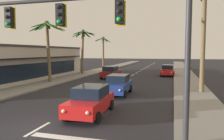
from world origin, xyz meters
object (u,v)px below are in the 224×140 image
at_px(sedan_parked_nearest_kerb, 168,70).
at_px(sedan_oncoming_far, 111,72).
at_px(traffic_signal_mast, 97,24).
at_px(palm_left_second, 48,37).
at_px(palm_left_farthest, 103,46).
at_px(storefront_strip_left, 19,63).
at_px(palm_right_second, 204,20).
at_px(sedan_third_in_queue, 118,85).
at_px(sedan_lead_at_stop_bar, 91,100).
at_px(palm_left_third, 83,41).

bearing_deg(sedan_parked_nearest_kerb, sedan_oncoming_far, -144.79).
relative_size(traffic_signal_mast, palm_left_second, 1.45).
height_order(palm_left_farthest, storefront_strip_left, palm_left_farthest).
height_order(traffic_signal_mast, storefront_strip_left, traffic_signal_mast).
relative_size(traffic_signal_mast, sedan_parked_nearest_kerb, 2.35).
relative_size(sedan_oncoming_far, palm_right_second, 0.49).
bearing_deg(sedan_oncoming_far, sedan_third_in_queue, -70.98).
distance_m(traffic_signal_mast, sedan_parked_nearest_kerb, 26.14).
distance_m(sedan_parked_nearest_kerb, palm_right_second, 15.20).
distance_m(sedan_parked_nearest_kerb, palm_left_farthest, 16.13).
distance_m(sedan_lead_at_stop_bar, palm_left_second, 15.33).
xyz_separation_m(palm_left_third, palm_right_second, (16.42, -12.32, 1.07)).
distance_m(traffic_signal_mast, sedan_lead_at_stop_bar, 5.21).
distance_m(sedan_oncoming_far, palm_left_second, 9.69).
xyz_separation_m(sedan_oncoming_far, palm_left_second, (-5.82, -6.29, 4.52)).
bearing_deg(palm_left_farthest, sedan_oncoming_far, -68.23).
bearing_deg(sedan_lead_at_stop_bar, sedan_third_in_queue, 89.81).
distance_m(sedan_parked_nearest_kerb, palm_left_third, 14.00).
bearing_deg(palm_left_farthest, palm_right_second, -54.06).
bearing_deg(sedan_third_in_queue, palm_left_second, 154.11).
xyz_separation_m(palm_left_second, palm_left_third, (0.12, 10.10, -0.08)).
xyz_separation_m(sedan_third_in_queue, storefront_strip_left, (-14.36, 5.57, 1.36)).
relative_size(traffic_signal_mast, sedan_third_in_queue, 2.34).
distance_m(traffic_signal_mast, palm_left_farthest, 36.06).
xyz_separation_m(traffic_signal_mast, sedan_parked_nearest_kerb, (2.24, 25.75, -3.92)).
xyz_separation_m(traffic_signal_mast, sedan_lead_at_stop_bar, (-1.50, 3.09, -3.92)).
height_order(sedan_oncoming_far, palm_left_second, palm_left_second).
height_order(traffic_signal_mast, sedan_oncoming_far, traffic_signal_mast).
bearing_deg(palm_left_third, traffic_signal_mast, -65.71).
relative_size(sedan_lead_at_stop_bar, sedan_third_in_queue, 1.00).
relative_size(traffic_signal_mast, sedan_lead_at_stop_bar, 2.34).
bearing_deg(palm_left_third, sedan_oncoming_far, -33.72).
distance_m(traffic_signal_mast, palm_left_second, 18.00).
height_order(palm_right_second, storefront_strip_left, palm_right_second).
bearing_deg(sedan_oncoming_far, traffic_signal_mast, -75.61).
bearing_deg(palm_right_second, palm_left_farthest, 125.94).
distance_m(sedan_lead_at_stop_bar, palm_right_second, 12.54).
bearing_deg(palm_left_third, sedan_lead_at_stop_bar, -65.93).
height_order(sedan_oncoming_far, palm_left_farthest, palm_left_farthest).
height_order(sedan_third_in_queue, palm_left_farthest, palm_left_farthest).
height_order(sedan_oncoming_far, sedan_parked_nearest_kerb, same).
relative_size(palm_left_second, palm_left_farthest, 1.08).
xyz_separation_m(sedan_third_in_queue, sedan_parked_nearest_kerb, (3.72, 16.24, 0.00)).
distance_m(palm_left_third, palm_left_farthest, 10.14).
bearing_deg(sedan_lead_at_stop_bar, palm_left_farthest, 106.57).
xyz_separation_m(sedan_third_in_queue, palm_left_second, (-9.60, 4.66, 4.52)).
distance_m(palm_left_second, palm_right_second, 16.71).
distance_m(sedan_third_in_queue, storefront_strip_left, 15.47).
bearing_deg(traffic_signal_mast, sedan_third_in_queue, 98.82).
xyz_separation_m(sedan_third_in_queue, palm_right_second, (6.94, 2.44, 5.51)).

